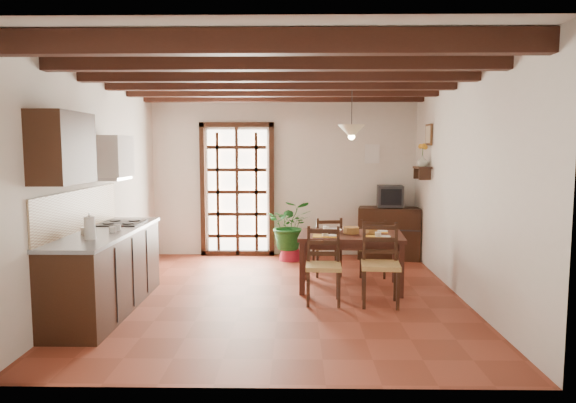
{
  "coord_description": "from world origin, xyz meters",
  "views": [
    {
      "loc": [
        0.2,
        -6.29,
        1.85
      ],
      "look_at": [
        0.1,
        0.4,
        1.15
      ],
      "focal_mm": 32.0,
      "sensor_mm": 36.0,
      "label": 1
    }
  ],
  "objects_px": {
    "chair_far_left": "(327,257)",
    "pendant_lamp": "(352,130)",
    "chair_near_left": "(323,280)",
    "sideboard": "(389,233)",
    "chair_near_right": "(380,280)",
    "dining_table": "(351,241)",
    "kitchen_counter": "(106,269)",
    "crt_tv": "(390,196)",
    "chair_far_right": "(373,258)",
    "potted_plant": "(290,226)"
  },
  "relations": [
    {
      "from": "chair_near_right",
      "to": "potted_plant",
      "type": "distance_m",
      "value": 2.67
    },
    {
      "from": "chair_near_left",
      "to": "chair_far_left",
      "type": "xyz_separation_m",
      "value": [
        0.13,
        1.37,
        -0.01
      ]
    },
    {
      "from": "dining_table",
      "to": "chair_near_right",
      "type": "xyz_separation_m",
      "value": [
        0.27,
        -0.71,
        -0.33
      ]
    },
    {
      "from": "chair_near_left",
      "to": "pendant_lamp",
      "type": "distance_m",
      "value": 1.99
    },
    {
      "from": "kitchen_counter",
      "to": "dining_table",
      "type": "height_order",
      "value": "kitchen_counter"
    },
    {
      "from": "chair_near_left",
      "to": "sideboard",
      "type": "distance_m",
      "value": 2.81
    },
    {
      "from": "chair_near_left",
      "to": "chair_near_right",
      "type": "distance_m",
      "value": 0.67
    },
    {
      "from": "potted_plant",
      "to": "chair_near_left",
      "type": "bearing_deg",
      "value": -79.86
    },
    {
      "from": "kitchen_counter",
      "to": "crt_tv",
      "type": "xyz_separation_m",
      "value": [
        3.73,
        2.82,
        0.58
      ]
    },
    {
      "from": "kitchen_counter",
      "to": "pendant_lamp",
      "type": "xyz_separation_m",
      "value": [
        2.88,
        1.06,
        1.6
      ]
    },
    {
      "from": "chair_far_right",
      "to": "pendant_lamp",
      "type": "xyz_separation_m",
      "value": [
        -0.39,
        -0.55,
        1.81
      ]
    },
    {
      "from": "dining_table",
      "to": "potted_plant",
      "type": "bearing_deg",
      "value": 120.68
    },
    {
      "from": "chair_far_right",
      "to": "potted_plant",
      "type": "bearing_deg",
      "value": -30.92
    },
    {
      "from": "chair_near_right",
      "to": "pendant_lamp",
      "type": "xyz_separation_m",
      "value": [
        -0.27,
        0.81,
        1.78
      ]
    },
    {
      "from": "sideboard",
      "to": "chair_near_left",
      "type": "bearing_deg",
      "value": -105.07
    },
    {
      "from": "dining_table",
      "to": "sideboard",
      "type": "bearing_deg",
      "value": 70.72
    },
    {
      "from": "chair_far_left",
      "to": "pendant_lamp",
      "type": "height_order",
      "value": "pendant_lamp"
    },
    {
      "from": "pendant_lamp",
      "to": "kitchen_counter",
      "type": "bearing_deg",
      "value": -159.75
    },
    {
      "from": "chair_near_left",
      "to": "chair_far_right",
      "type": "xyz_separation_m",
      "value": [
        0.79,
        1.31,
        -0.02
      ]
    },
    {
      "from": "chair_near_right",
      "to": "chair_far_left",
      "type": "relative_size",
      "value": 1.12
    },
    {
      "from": "kitchen_counter",
      "to": "dining_table",
      "type": "bearing_deg",
      "value": 18.48
    },
    {
      "from": "chair_far_right",
      "to": "crt_tv",
      "type": "distance_m",
      "value": 1.51
    },
    {
      "from": "pendant_lamp",
      "to": "chair_near_left",
      "type": "bearing_deg",
      "value": -117.72
    },
    {
      "from": "chair_near_right",
      "to": "chair_far_left",
      "type": "height_order",
      "value": "chair_near_right"
    },
    {
      "from": "sideboard",
      "to": "pendant_lamp",
      "type": "xyz_separation_m",
      "value": [
        -0.84,
        -1.76,
        1.65
      ]
    },
    {
      "from": "crt_tv",
      "to": "chair_near_left",
      "type": "bearing_deg",
      "value": -111.35
    },
    {
      "from": "crt_tv",
      "to": "sideboard",
      "type": "bearing_deg",
      "value": 94.94
    },
    {
      "from": "kitchen_counter",
      "to": "potted_plant",
      "type": "distance_m",
      "value": 3.38
    },
    {
      "from": "dining_table",
      "to": "chair_far_left",
      "type": "bearing_deg",
      "value": 115.83
    },
    {
      "from": "chair_near_left",
      "to": "potted_plant",
      "type": "xyz_separation_m",
      "value": [
        -0.42,
        2.36,
        0.29
      ]
    },
    {
      "from": "chair_near_left",
      "to": "chair_far_right",
      "type": "relative_size",
      "value": 1.07
    },
    {
      "from": "chair_far_left",
      "to": "sideboard",
      "type": "xyz_separation_m",
      "value": [
        1.11,
        1.15,
        0.16
      ]
    },
    {
      "from": "dining_table",
      "to": "pendant_lamp",
      "type": "bearing_deg",
      "value": 95.1
    },
    {
      "from": "chair_near_right",
      "to": "potted_plant",
      "type": "relative_size",
      "value": 0.45
    },
    {
      "from": "chair_near_left",
      "to": "crt_tv",
      "type": "height_order",
      "value": "crt_tv"
    },
    {
      "from": "dining_table",
      "to": "sideboard",
      "type": "height_order",
      "value": "sideboard"
    },
    {
      "from": "chair_near_right",
      "to": "chair_far_right",
      "type": "relative_size",
      "value": 1.14
    },
    {
      "from": "chair_far_left",
      "to": "pendant_lamp",
      "type": "distance_m",
      "value": 1.93
    },
    {
      "from": "dining_table",
      "to": "pendant_lamp",
      "type": "height_order",
      "value": "pendant_lamp"
    },
    {
      "from": "chair_far_left",
      "to": "pendant_lamp",
      "type": "xyz_separation_m",
      "value": [
        0.27,
        -0.61,
        1.81
      ]
    },
    {
      "from": "chair_near_left",
      "to": "crt_tv",
      "type": "relative_size",
      "value": 2.03
    },
    {
      "from": "chair_far_right",
      "to": "potted_plant",
      "type": "xyz_separation_m",
      "value": [
        -1.21,
        1.05,
        0.31
      ]
    },
    {
      "from": "kitchen_counter",
      "to": "potted_plant",
      "type": "bearing_deg",
      "value": 52.28
    },
    {
      "from": "dining_table",
      "to": "chair_near_right",
      "type": "bearing_deg",
      "value": -63.89
    },
    {
      "from": "pendant_lamp",
      "to": "chair_near_right",
      "type": "bearing_deg",
      "value": -71.39
    },
    {
      "from": "dining_table",
      "to": "chair_near_right",
      "type": "relative_size",
      "value": 1.47
    },
    {
      "from": "chair_near_left",
      "to": "chair_near_right",
      "type": "bearing_deg",
      "value": -2.69
    },
    {
      "from": "dining_table",
      "to": "crt_tv",
      "type": "distance_m",
      "value": 2.08
    },
    {
      "from": "chair_near_right",
      "to": "potted_plant",
      "type": "xyz_separation_m",
      "value": [
        -1.09,
        2.42,
        0.27
      ]
    },
    {
      "from": "dining_table",
      "to": "pendant_lamp",
      "type": "xyz_separation_m",
      "value": [
        -0.0,
        0.1,
        1.44
      ]
    }
  ]
}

